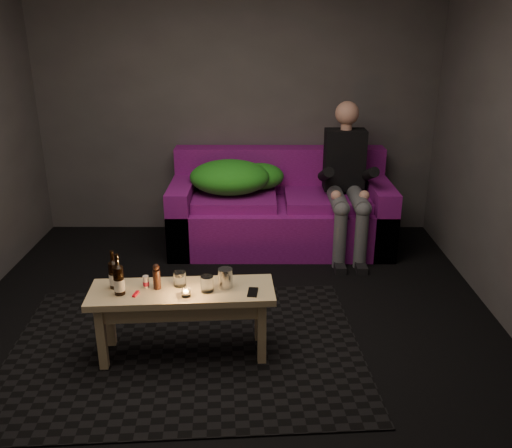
{
  "coord_description": "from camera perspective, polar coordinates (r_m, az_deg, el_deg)",
  "views": [
    {
      "loc": [
        0.21,
        -3.21,
        2.09
      ],
      "look_at": [
        0.2,
        0.97,
        0.52
      ],
      "focal_mm": 38.0,
      "sensor_mm": 36.0,
      "label": 1
    }
  ],
  "objects": [
    {
      "name": "room",
      "position": [
        3.71,
        -3.16,
        13.67
      ],
      "size": [
        4.5,
        4.5,
        4.5
      ],
      "color": "silver",
      "rests_on": "ground"
    },
    {
      "name": "beer_bottle_a",
      "position": [
        3.58,
        -14.75,
        -5.14
      ],
      "size": [
        0.06,
        0.06,
        0.25
      ],
      "color": "black",
      "rests_on": "coffee_table"
    },
    {
      "name": "pepper_mill",
      "position": [
        3.52,
        -10.4,
        -5.75
      ],
      "size": [
        0.06,
        0.06,
        0.13
      ],
      "primitive_type": "cylinder",
      "rotation": [
        0.0,
        0.0,
        0.22
      ],
      "color": "black",
      "rests_on": "coffee_table"
    },
    {
      "name": "tealight",
      "position": [
        3.42,
        -7.38,
        -7.2
      ],
      "size": [
        0.06,
        0.06,
        0.04
      ],
      "color": "white",
      "rests_on": "coffee_table"
    },
    {
      "name": "steel_cup",
      "position": [
        3.49,
        -3.24,
        -5.69
      ],
      "size": [
        0.1,
        0.1,
        0.13
      ],
      "primitive_type": "cylinder",
      "rotation": [
        0.0,
        0.0,
        -0.1
      ],
      "color": "#A8AAAF",
      "rests_on": "coffee_table"
    },
    {
      "name": "green_blanket",
      "position": [
        5.22,
        -2.25,
        4.94
      ],
      "size": [
        0.92,
        0.63,
        0.31
      ],
      "color": "green",
      "rests_on": "sofa"
    },
    {
      "name": "tumbler_back",
      "position": [
        3.54,
        -8.03,
        -5.73
      ],
      "size": [
        0.11,
        0.11,
        0.09
      ],
      "primitive_type": "cylinder",
      "rotation": [
        0.0,
        0.0,
        -0.43
      ],
      "color": "white",
      "rests_on": "coffee_table"
    },
    {
      "name": "person",
      "position": [
        5.12,
        9.49,
        4.87
      ],
      "size": [
        0.38,
        0.87,
        1.4
      ],
      "color": "black",
      "rests_on": "sofa"
    },
    {
      "name": "salt_shaker",
      "position": [
        3.56,
        -11.51,
        -5.98
      ],
      "size": [
        0.04,
        0.04,
        0.08
      ],
      "primitive_type": "cylinder",
      "rotation": [
        0.0,
        0.0,
        -0.16
      ],
      "color": "silver",
      "rests_on": "coffee_table"
    },
    {
      "name": "floor",
      "position": [
        3.84,
        -3.07,
        -12.42
      ],
      "size": [
        4.5,
        4.5,
        0.0
      ],
      "primitive_type": "plane",
      "color": "black",
      "rests_on": "ground"
    },
    {
      "name": "rug",
      "position": [
        3.8,
        -7.36,
        -12.89
      ],
      "size": [
        2.47,
        1.87,
        0.01
      ],
      "primitive_type": "cube",
      "rotation": [
        0.0,
        0.0,
        0.07
      ],
      "color": "black",
      "rests_on": "floor"
    },
    {
      "name": "smartphone",
      "position": [
        3.44,
        -0.34,
        -7.19
      ],
      "size": [
        0.07,
        0.13,
        0.01
      ],
      "primitive_type": "cube",
      "rotation": [
        0.0,
        0.0,
        -0.08
      ],
      "color": "black",
      "rests_on": "coffee_table"
    },
    {
      "name": "beer_bottle_b",
      "position": [
        3.49,
        -14.25,
        -5.69
      ],
      "size": [
        0.07,
        0.07,
        0.27
      ],
      "color": "black",
      "rests_on": "coffee_table"
    },
    {
      "name": "tumbler_front",
      "position": [
        3.45,
        -5.16,
        -6.3
      ],
      "size": [
        0.11,
        0.11,
        0.1
      ],
      "primitive_type": "cylinder",
      "rotation": [
        0.0,
        0.0,
        -0.39
      ],
      "color": "white",
      "rests_on": "coffee_table"
    },
    {
      "name": "coffee_table",
      "position": [
        3.55,
        -7.75,
        -8.06
      ],
      "size": [
        1.2,
        0.45,
        0.48
      ],
      "rotation": [
        0.0,
        0.0,
        0.07
      ],
      "color": "#D7B27D",
      "rests_on": "rug"
    },
    {
      "name": "sofa",
      "position": [
        5.34,
        2.54,
        1.31
      ],
      "size": [
        2.1,
        0.94,
        0.9
      ],
      "color": "#730F6C",
      "rests_on": "floor"
    },
    {
      "name": "red_lighter",
      "position": [
        3.49,
        -12.55,
        -7.2
      ],
      "size": [
        0.03,
        0.08,
        0.01
      ],
      "primitive_type": "cube",
      "rotation": [
        0.0,
        0.0,
        -0.19
      ],
      "color": "red",
      "rests_on": "coffee_table"
    }
  ]
}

